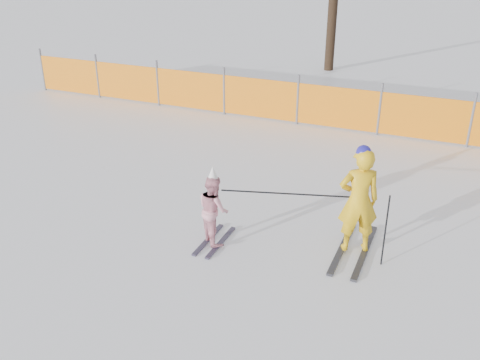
% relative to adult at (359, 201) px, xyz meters
% --- Properties ---
extents(ground, '(120.00, 120.00, 0.00)m').
position_rel_adult_xyz_m(ground, '(-1.75, -0.80, -0.86)').
color(ground, white).
rests_on(ground, ground).
extents(adult, '(0.71, 1.59, 1.72)m').
position_rel_adult_xyz_m(adult, '(0.00, 0.00, 0.00)').
color(adult, black).
rests_on(adult, ground).
extents(child, '(0.68, 0.99, 1.29)m').
position_rel_adult_xyz_m(child, '(-2.06, -0.60, -0.27)').
color(child, black).
rests_on(child, ground).
extents(ski_poles, '(2.41, 0.55, 1.12)m').
position_rel_adult_xyz_m(ski_poles, '(-0.48, -0.26, -0.07)').
color(ski_poles, black).
rests_on(ski_poles, ground).
extents(safety_fence, '(14.30, 0.06, 1.25)m').
position_rel_adult_xyz_m(safety_fence, '(-3.46, 5.28, -0.30)').
color(safety_fence, '#595960').
rests_on(safety_fence, ground).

